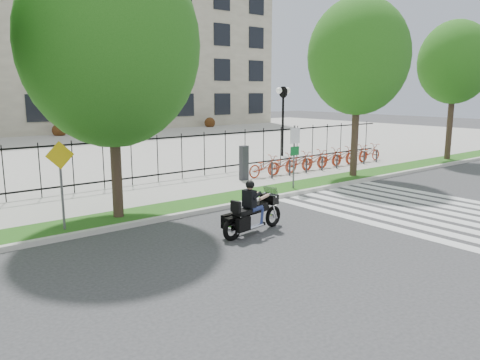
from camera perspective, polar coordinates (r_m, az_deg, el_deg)
ground at (r=13.29m, az=9.75°, el=-6.74°), size 120.00×120.00×0.00m
curb at (r=16.17m, az=-1.15°, el=-3.14°), size 60.00×0.20×0.15m
grass_verge at (r=16.84m, az=-2.91°, el=-2.59°), size 60.00×1.50×0.15m
sidewalk at (r=18.87m, az=-7.35°, el=-1.20°), size 60.00×3.50×0.15m
plaza at (r=34.92m, az=-22.54°, el=3.53°), size 80.00×34.00×0.10m
crosswalk_stripes at (r=17.09m, az=20.61°, el=-3.32°), size 5.70×8.00×0.01m
iron_fence at (r=20.19m, az=-10.01°, el=2.61°), size 30.00×0.06×2.00m
lamp_post_right at (r=28.23m, az=5.28°, el=9.21°), size 1.06×0.70×4.25m
street_tree_1 at (r=14.59m, az=-15.56°, el=15.67°), size 5.23×5.23×8.17m
street_tree_2 at (r=21.88m, az=14.24°, el=14.37°), size 4.46×4.46×7.88m
street_tree_3 at (r=29.07m, az=24.73°, el=12.87°), size 3.97×3.97×7.66m
bike_share_station at (r=23.74m, az=9.85°, el=2.56°), size 9.98×0.86×1.50m
sign_pole_regulatory at (r=18.53m, az=6.66°, el=3.82°), size 0.50×0.09×2.50m
sign_pole_warning at (r=13.74m, az=-21.00°, el=0.75°), size 0.78×0.09×2.49m
motorcycle_rider at (r=13.20m, az=1.61°, el=-3.91°), size 2.40×0.87×1.86m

